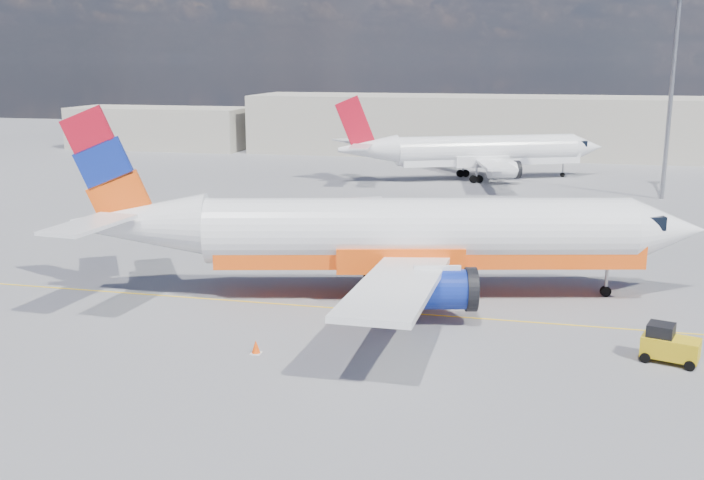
% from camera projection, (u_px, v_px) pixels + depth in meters
% --- Properties ---
extents(ground, '(240.00, 240.00, 0.00)m').
position_uv_depth(ground, '(332.00, 327.00, 38.84)').
color(ground, slate).
rests_on(ground, ground).
extents(taxi_line, '(70.00, 0.15, 0.01)m').
position_uv_depth(taxi_line, '(347.00, 309.00, 41.68)').
color(taxi_line, yellow).
rests_on(taxi_line, ground).
extents(terminal_main, '(70.00, 14.00, 8.00)m').
position_uv_depth(terminal_main, '(503.00, 126.00, 108.02)').
color(terminal_main, '#BEB7A4').
rests_on(terminal_main, ground).
extents(terminal_annex, '(26.00, 10.00, 6.00)m').
position_uv_depth(terminal_annex, '(160.00, 128.00, 116.40)').
color(terminal_annex, '#BEB7A4').
rests_on(terminal_annex, ground).
extents(main_jet, '(35.41, 27.14, 10.69)m').
position_uv_depth(main_jet, '(398.00, 235.00, 43.02)').
color(main_jet, white).
rests_on(main_jet, ground).
extents(second_jet, '(30.07, 22.63, 9.28)m').
position_uv_depth(second_jet, '(478.00, 152.00, 85.61)').
color(second_jet, white).
rests_on(second_jet, ground).
extents(gse_tug, '(2.63, 2.07, 1.68)m').
position_uv_depth(gse_tug, '(669.00, 345.00, 34.25)').
color(gse_tug, black).
rests_on(gse_tug, ground).
extents(traffic_cone, '(0.45, 0.45, 0.64)m').
position_uv_depth(traffic_cone, '(256.00, 347.00, 35.30)').
color(traffic_cone, white).
rests_on(traffic_cone, ground).
extents(floodlight_mast, '(1.40, 1.40, 19.23)m').
position_uv_depth(floodlight_mast, '(673.00, 75.00, 71.85)').
color(floodlight_mast, gray).
rests_on(floodlight_mast, ground).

